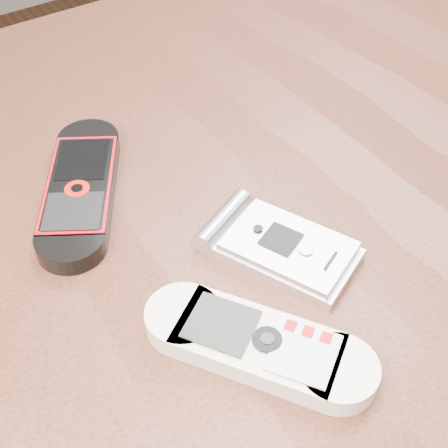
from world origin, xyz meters
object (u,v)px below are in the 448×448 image
Objects in this scene: table at (219,321)px; nokia_white at (258,344)px; motorola_razr at (284,248)px; nokia_black_red at (80,188)px.

nokia_white is at bearing -110.44° from table.
nokia_white and motorola_razr have the same top height.
table is 7.18× the size of nokia_black_red.
nokia_white is at bearing -49.91° from nokia_black_red.
nokia_black_red is at bearing 99.70° from motorola_razr.
nokia_white is (-0.04, -0.10, 0.11)m from table.
nokia_white is 0.20m from nokia_black_red.
nokia_black_red is at bearing 123.32° from table.
nokia_black_red reaches higher than table.
nokia_white reaches higher than table.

